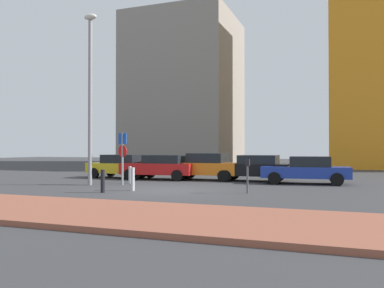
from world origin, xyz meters
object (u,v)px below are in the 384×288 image
Objects in this scene: parked_car_red at (160,167)px; parking_meter at (247,171)px; parked_car_black at (255,167)px; traffic_bollard_mid at (103,181)px; parked_car_orange at (206,166)px; traffic_bollard_far at (130,175)px; parking_sign_post at (122,152)px; parked_car_yellow at (123,166)px; street_lamp at (90,86)px; traffic_bollard_near at (133,179)px; parked_car_blue at (307,170)px.

parked_car_red reaches higher than parking_meter.
traffic_bollard_mid is at bearing -120.01° from parked_car_black.
parked_car_orange reaches higher than parking_meter.
parking_meter reaches higher than traffic_bollard_far.
traffic_bollard_far is at bearing 98.99° from parking_sign_post.
street_lamp is at bearing -78.68° from parked_car_yellow.
parked_car_red is 6.44m from traffic_bollard_near.
parked_car_yellow is 11.11m from parked_car_blue.
parked_car_orange is 7.33m from parking_meter.
traffic_bollard_near is 1.12× the size of traffic_bollard_far.
parking_meter is at bearing -6.35° from street_lamp.
parked_car_yellow is 4.73× the size of traffic_bollard_mid.
traffic_bollard_near is at bearing -137.38° from parked_car_blue.
parked_car_black is 6.34m from parking_meter.
parked_car_yellow reaches higher than parked_car_red.
street_lamp is at bearing 153.49° from traffic_bollard_near.
parked_car_red is at bearing -6.30° from parked_car_yellow.
traffic_bollard_near is 1.35m from traffic_bollard_mid.
parked_car_blue is (8.39, 0.00, -0.03)m from parked_car_red.
parking_sign_post reaches higher than traffic_bollard_near.
parked_car_red is 6.44m from street_lamp.
parked_car_orange is 3.97× the size of traffic_bollard_near.
parked_car_blue is at bearing 44.09° from traffic_bollard_mid.
parked_car_black is at bearing 60.98° from traffic_bollard_near.
parking_sign_post is at bearing 23.01° from street_lamp.
traffic_bollard_mid is (-1.83, -8.08, -0.34)m from parked_car_orange.
parked_car_orange is at bearing -179.46° from parked_car_black.
parked_car_red is at bearing -171.93° from parked_car_black.
parking_sign_post reaches higher than traffic_bollard_far.
parked_car_yellow is 0.53× the size of street_lamp.
parked_car_orange reaches higher than traffic_bollard_near.
parking_meter is 4.96m from traffic_bollard_near.
parked_car_black reaches higher than traffic_bollard_near.
parking_sign_post reaches higher than traffic_bollard_mid.
street_lamp reaches higher than traffic_bollard_mid.
traffic_bollard_far is at bearing 121.00° from traffic_bollard_near.
street_lamp is (-8.23, 0.92, 4.06)m from parking_meter.
street_lamp reaches higher than parked_car_black.
traffic_bollard_mid reaches higher than traffic_bollard_far.
traffic_bollard_near is at bearing -56.51° from parked_car_yellow.
parking_meter is at bearing -12.96° from parking_sign_post.
parking_sign_post is at bearing -140.66° from parked_car_black.
traffic_bollard_mid is (2.55, -2.77, -4.48)m from street_lamp.
parked_car_blue is 4.74× the size of traffic_bollard_mid.
parking_sign_post is (-8.63, -3.93, 0.91)m from parked_car_blue.
street_lamp is at bearing 173.65° from parking_meter.
traffic_bollard_far is (-1.23, 4.46, -0.03)m from traffic_bollard_mid.
parked_car_black is at bearing 3.36° from parked_car_yellow.
parked_car_yellow is 1.14× the size of parked_car_orange.
parked_car_orange is 4.43× the size of traffic_bollard_far.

